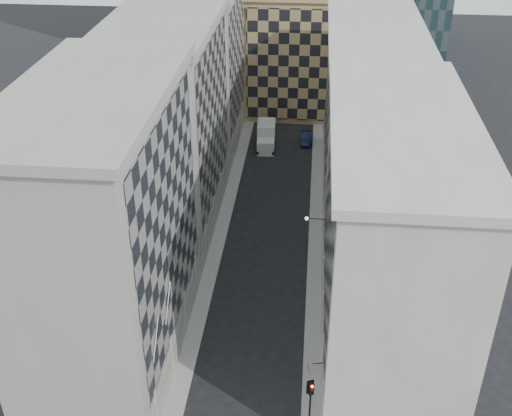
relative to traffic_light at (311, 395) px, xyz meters
The scene contains 14 objects.
sidewalk_west 27.91m from the traffic_light, 111.97° to the left, with size 1.50×100.00×0.15m, color gray.
sidewalk_east 25.92m from the traffic_light, 89.71° to the left, with size 1.50×100.00×0.15m, color gray.
bldg_left_a 19.31m from the traffic_light, 157.26° to the left, with size 10.80×22.80×23.70m.
bldg_left_b 33.82m from the traffic_light, 119.14° to the left, with size 10.80×22.80×22.70m.
bldg_left_c 53.69m from the traffic_light, 107.51° to the left, with size 10.80×22.80×21.70m.
bldg_right_a 14.01m from the traffic_light, 61.73° to the left, with size 10.80×26.80×20.70m.
bldg_right_b 38.69m from the traffic_light, 81.30° to the left, with size 10.80×28.80×19.70m.
tan_block 63.97m from the traffic_light, 92.81° to the left, with size 16.80×14.80×18.80m.
flagpoles_left 12.08m from the traffic_light, behind, with size 0.10×6.33×2.33m.
bracket_lamp 19.92m from the traffic_light, 92.16° to the left, with size 1.98×0.36×0.36m.
traffic_light is the anchor object (origin of this frame).
box_truck 49.04m from the traffic_light, 98.38° to the left, with size 2.72×6.10×3.29m.
dark_car 50.36m from the traffic_light, 91.85° to the left, with size 1.52×4.35×1.43m, color #0F1A38.
shop_sign 2.37m from the traffic_light, 94.13° to the left, with size 1.25×0.75×0.84m.
Camera 1 is at (4.25, -28.88, 38.96)m, focal length 45.00 mm.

